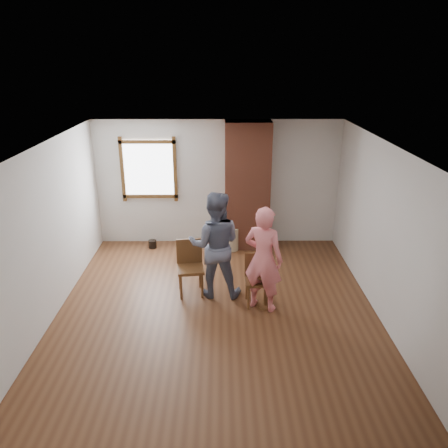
{
  "coord_description": "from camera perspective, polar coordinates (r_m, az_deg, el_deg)",
  "views": [
    {
      "loc": [
        0.08,
        -5.96,
        3.78
      ],
      "look_at": [
        0.12,
        0.8,
        1.15
      ],
      "focal_mm": 35.0,
      "sensor_mm": 36.0,
      "label": 1
    }
  ],
  "objects": [
    {
      "name": "room_shell",
      "position": [
        6.86,
        -1.47,
        4.54
      ],
      "size": [
        5.04,
        5.52,
        2.62
      ],
      "color": "silver",
      "rests_on": "ground"
    },
    {
      "name": "person_pink",
      "position": [
        6.74,
        5.17,
        -4.59
      ],
      "size": [
        0.74,
        0.64,
        1.7
      ],
      "primitive_type": "imported",
      "rotation": [
        0.0,
        0.0,
        2.67
      ],
      "color": "pink",
      "rests_on": "ground"
    },
    {
      "name": "dining_chair_left",
      "position": [
        7.34,
        -4.46,
        -5.21
      ],
      "size": [
        0.49,
        0.49,
        0.92
      ],
      "rotation": [
        0.0,
        0.0,
        0.14
      ],
      "color": "brown",
      "rests_on": "ground"
    },
    {
      "name": "brick_chimney",
      "position": [
        8.83,
        3.05,
        4.91
      ],
      "size": [
        0.9,
        0.5,
        2.6
      ],
      "primitive_type": "cube",
      "color": "#A15239",
      "rests_on": "ground"
    },
    {
      "name": "cake_plate",
      "position": [
        6.88,
        5.58,
        -6.35
      ],
      "size": [
        0.18,
        0.18,
        0.01
      ],
      "primitive_type": "cylinder",
      "color": "white",
      "rests_on": "side_table"
    },
    {
      "name": "man",
      "position": [
        7.09,
        -1.18,
        -2.74
      ],
      "size": [
        0.9,
        0.72,
        1.79
      ],
      "primitive_type": "imported",
      "rotation": [
        0.0,
        0.0,
        3.09
      ],
      "color": "#131B35",
      "rests_on": "ground"
    },
    {
      "name": "cake_slice",
      "position": [
        6.86,
        5.67,
        -6.1
      ],
      "size": [
        0.08,
        0.07,
        0.06
      ],
      "primitive_type": "cube",
      "color": "silver",
      "rests_on": "cake_plate"
    },
    {
      "name": "ground",
      "position": [
        7.06,
        -0.95,
        -11.12
      ],
      "size": [
        5.5,
        5.5,
        0.0
      ],
      "primitive_type": "plane",
      "color": "brown",
      "rests_on": "ground"
    },
    {
      "name": "dark_pot",
      "position": [
        9.26,
        -9.33,
        -2.6
      ],
      "size": [
        0.21,
        0.21,
        0.17
      ],
      "primitive_type": "cylinder",
      "rotation": [
        0.0,
        0.0,
        -0.32
      ],
      "color": "black",
      "rests_on": "ground"
    },
    {
      "name": "dining_chair_right",
      "position": [
        7.06,
        4.36,
        -6.8
      ],
      "size": [
        0.4,
        0.4,
        0.83
      ],
      "rotation": [
        0.0,
        0.0,
        0.04
      ],
      "color": "brown",
      "rests_on": "ground"
    },
    {
      "name": "side_table",
      "position": [
        6.97,
        5.52,
        -7.82
      ],
      "size": [
        0.4,
        0.4,
        0.6
      ],
      "color": "brown",
      "rests_on": "ground"
    },
    {
      "name": "stoneware_crock",
      "position": [
        9.02,
        0.81,
        -1.86
      ],
      "size": [
        0.41,
        0.41,
        0.48
      ],
      "primitive_type": "cylinder",
      "rotation": [
        0.0,
        0.0,
        -0.11
      ],
      "color": "#BFAE8A",
      "rests_on": "ground"
    }
  ]
}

